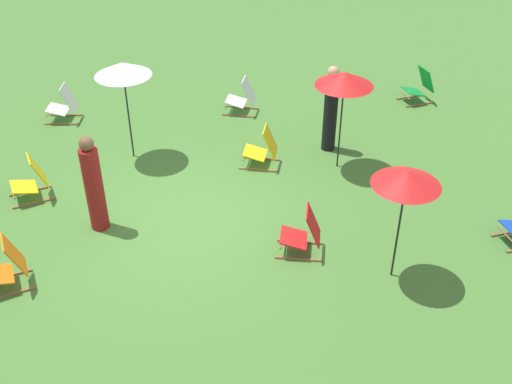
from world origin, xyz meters
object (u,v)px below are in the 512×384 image
(deckchair_0, at_px, (304,234))
(person_1, at_px, (331,110))
(umbrella_0, at_px, (123,69))
(umbrella_2, at_px, (344,79))
(deckchair_5, at_px, (31,180))
(person_0, at_px, (94,186))
(deckchair_7, at_px, (7,267))
(umbrella_1, at_px, (407,178))
(deckchair_1, at_px, (242,98))
(deckchair_6, at_px, (419,87))
(deckchair_2, at_px, (263,149))
(deckchair_4, at_px, (64,105))

(deckchair_0, height_order, person_1, person_1)
(umbrella_0, distance_m, umbrella_2, 4.13)
(deckchair_5, xyz_separation_m, person_0, (1.06, 1.27, 0.47))
(umbrella_0, bearing_deg, deckchair_7, -24.76)
(umbrella_1, height_order, umbrella_2, umbrella_2)
(deckchair_0, bearing_deg, deckchair_1, -161.43)
(deckchair_1, bearing_deg, umbrella_2, 49.51)
(deckchair_0, relative_size, umbrella_2, 0.43)
(deckchair_1, relative_size, umbrella_0, 0.43)
(person_0, bearing_deg, deckchair_1, -35.40)
(deckchair_6, bearing_deg, deckchair_0, -47.27)
(person_0, xyz_separation_m, person_1, (-2.14, 4.48, 0.04))
(umbrella_1, bearing_deg, umbrella_2, -178.75)
(umbrella_0, relative_size, umbrella_2, 1.01)
(deckchair_2, bearing_deg, deckchair_5, -65.77)
(umbrella_2, bearing_deg, deckchair_4, -115.81)
(deckchair_1, distance_m, deckchair_5, 5.11)
(deckchair_7, bearing_deg, deckchair_6, 106.48)
(umbrella_2, distance_m, person_0, 4.84)
(person_0, bearing_deg, person_1, -64.09)
(deckchair_0, relative_size, deckchair_4, 1.02)
(umbrella_0, bearing_deg, deckchair_4, -138.97)
(umbrella_0, bearing_deg, deckchair_6, 104.77)
(deckchair_5, bearing_deg, person_0, 32.08)
(deckchair_2, xyz_separation_m, person_1, (-0.49, 1.44, 0.51))
(deckchair_5, distance_m, umbrella_2, 5.98)
(deckchair_0, height_order, deckchair_5, same)
(deckchair_6, xyz_separation_m, umbrella_0, (1.75, -6.64, 1.52))
(person_1, bearing_deg, deckchair_1, -167.71)
(deckchair_6, bearing_deg, umbrella_2, -55.60)
(deckchair_7, bearing_deg, deckchair_2, 108.43)
(deckchair_0, height_order, deckchair_6, same)
(deckchair_1, relative_size, person_0, 0.50)
(deckchair_6, bearing_deg, deckchair_7, -68.09)
(deckchair_7, bearing_deg, deckchair_1, 125.87)
(deckchair_0, distance_m, person_1, 3.49)
(deckchair_2, relative_size, deckchair_5, 0.99)
(umbrella_1, distance_m, person_1, 4.08)
(deckchair_2, xyz_separation_m, deckchair_7, (2.98, -4.26, 0.00))
(umbrella_1, bearing_deg, deckchair_0, -120.11)
(deckchair_2, xyz_separation_m, umbrella_0, (-0.69, -2.56, 1.52))
(deckchair_6, relative_size, umbrella_2, 0.42)
(deckchair_4, bearing_deg, umbrella_2, 71.84)
(deckchair_1, height_order, umbrella_2, umbrella_2)
(deckchair_2, bearing_deg, umbrella_2, 98.10)
(deckchair_4, relative_size, umbrella_2, 0.42)
(umbrella_2, relative_size, person_1, 1.10)
(deckchair_7, bearing_deg, deckchair_0, 76.27)
(deckchair_2, distance_m, deckchair_6, 4.75)
(person_0, bearing_deg, umbrella_1, -111.51)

